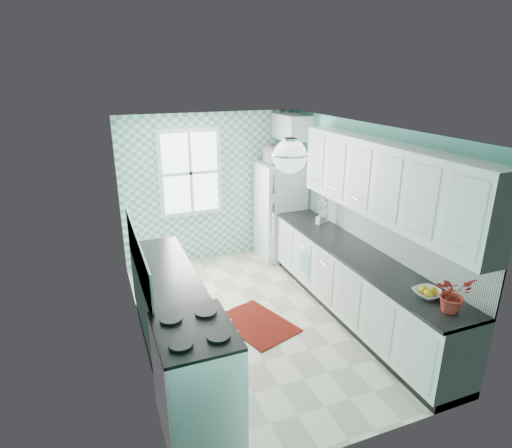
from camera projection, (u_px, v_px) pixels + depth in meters
name	position (u px, v px, depth m)	size (l,w,h in m)	color
floor	(259.00, 319.00, 5.72)	(3.00, 4.40, 0.02)	beige
ceiling	(260.00, 127.00, 4.87)	(3.00, 4.40, 0.02)	white
wall_back	(211.00, 188.00, 7.23)	(3.00, 0.02, 2.50)	#61C1B3
wall_front	(364.00, 323.00, 3.36)	(3.00, 0.02, 2.50)	#61C1B3
wall_left	(134.00, 248.00, 4.77)	(0.02, 4.40, 2.50)	#61C1B3
wall_right	(362.00, 217.00, 5.81)	(0.02, 4.40, 2.50)	#61C1B3
accent_wall	(211.00, 188.00, 7.21)	(3.00, 0.01, 2.50)	#65A994
window	(190.00, 173.00, 6.96)	(1.04, 0.05, 1.44)	white
backsplash_right	(379.00, 230.00, 5.47)	(0.02, 3.60, 0.51)	white
backsplash_left	(138.00, 255.00, 4.73)	(0.02, 2.15, 0.51)	white
upper_cabinets_right	(384.00, 181.00, 5.01)	(0.33, 3.20, 0.90)	silver
upper_cabinet_fridge	(292.00, 127.00, 7.01)	(0.40, 0.74, 0.40)	silver
ceiling_light	(290.00, 156.00, 4.23)	(0.34, 0.34, 0.35)	silver
base_cabinets_right	(355.00, 286.00, 5.63)	(0.60, 3.60, 0.90)	white
countertop_right	(357.00, 253.00, 5.46)	(0.63, 3.60, 0.04)	black
base_cabinets_left	(168.00, 309.00, 5.08)	(0.60, 2.15, 0.90)	white
countertop_left	(167.00, 273.00, 4.93)	(0.63, 2.15, 0.04)	black
fridge	(280.00, 211.00, 7.40)	(0.72, 0.72, 1.67)	white
stove	(197.00, 377.00, 3.82)	(0.68, 0.85, 1.03)	white
sink	(317.00, 225.00, 6.41)	(0.44, 0.37, 0.53)	silver
rug	(257.00, 324.00, 5.57)	(0.70, 1.00, 0.02)	maroon
dish_towel	(305.00, 263.00, 6.23)	(0.02, 0.24, 0.36)	#59A79F
fruit_bowl	(428.00, 293.00, 4.36)	(0.28, 0.28, 0.07)	white
potted_plant	(453.00, 294.00, 4.05)	(0.33, 0.29, 0.37)	#BB0F04
soap_bottle	(319.00, 219.00, 6.41)	(0.08, 0.08, 0.18)	#9BBBD1
microwave	(281.00, 155.00, 7.07)	(0.51, 0.35, 0.28)	white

